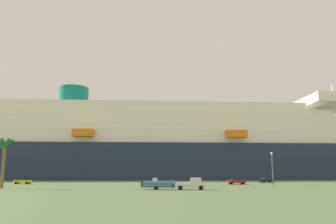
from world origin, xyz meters
The scene contains 9 objects.
ground_plane centered at (0.00, 30.00, 0.00)m, with size 600.00×600.00×0.00m, color #567042.
cruise_ship centered at (7.45, 69.15, 13.28)m, with size 302.72×56.09×51.65m.
pickup_truck centered at (-1.35, -13.71, 1.04)m, with size 5.89×3.16×2.20m.
small_boat_on_trailer centered at (-6.81, -12.57, 0.96)m, with size 7.66×3.10×2.15m.
palm_tree centered at (-38.02, -3.36, 7.70)m, with size 3.36×3.16×10.10m.
street_lamp centered at (19.48, -3.44, 5.01)m, with size 0.56×0.56×7.64m.
parked_car_red_hatchback centered at (15.49, 9.67, 0.84)m, with size 4.77×2.49×1.58m.
parked_car_black_coupe centered at (28.52, 20.09, 0.83)m, with size 4.58×2.49×1.58m.
parked_car_yellow_taxi centered at (-40.68, 20.21, 0.83)m, with size 4.56×2.52×1.58m.
Camera 1 is at (-14.08, -74.40, 3.30)m, focal length 35.02 mm.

